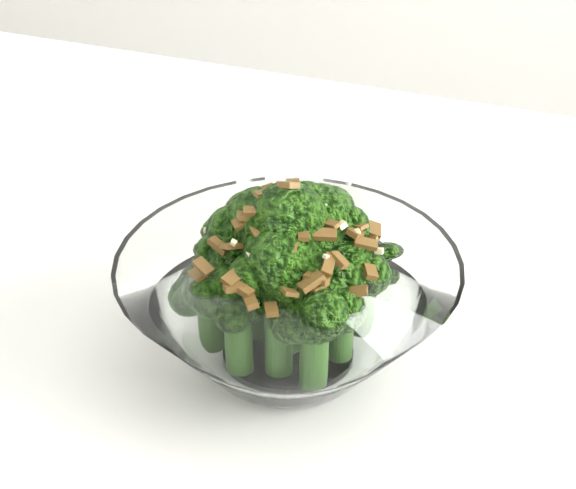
# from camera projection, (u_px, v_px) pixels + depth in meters

# --- Properties ---
(table) EXTENTS (1.30, 0.96, 0.75)m
(table) POSITION_uv_depth(u_px,v_px,m) (407.00, 452.00, 0.56)
(table) COLOR white
(table) RESTS_ON ground
(broccoli_dish) EXTENTS (0.19, 0.19, 0.12)m
(broccoli_dish) POSITION_uv_depth(u_px,v_px,m) (288.00, 297.00, 0.50)
(broccoli_dish) COLOR white
(broccoli_dish) RESTS_ON table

